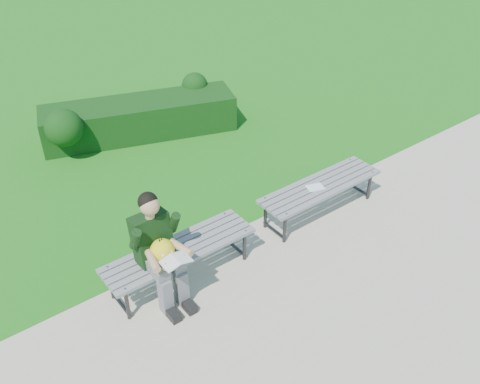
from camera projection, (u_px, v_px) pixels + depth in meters
name	position (u px, v px, depth m)	size (l,w,h in m)	color
ground	(235.00, 232.00, 6.99)	(80.00, 80.00, 0.00)	#1B7414
walkway	(330.00, 312.00, 5.84)	(30.00, 3.50, 0.02)	beige
hedge	(135.00, 117.00, 8.92)	(3.32, 1.78, 0.86)	#0C390E
bench_left	(180.00, 252.00, 6.03)	(1.80, 0.50, 0.46)	gray
bench_right	(320.00, 188.00, 7.07)	(1.80, 0.50, 0.46)	gray
seated_boy	(159.00, 247.00, 5.65)	(0.56, 0.76, 1.31)	gray
paper_sheet	(315.00, 187.00, 6.99)	(0.26, 0.22, 0.01)	white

